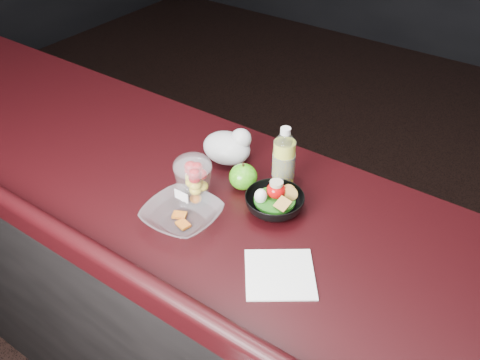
{
  "coord_description": "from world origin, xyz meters",
  "views": [
    {
      "loc": [
        0.63,
        -0.6,
        1.94
      ],
      "look_at": [
        -0.02,
        0.32,
        1.1
      ],
      "focal_mm": 40.0,
      "sensor_mm": 36.0,
      "label": 1
    }
  ],
  "objects_px": {
    "snack_bowl": "(274,202)",
    "takeout_bowl": "(182,216)",
    "lemonade_bottle": "(284,163)",
    "fruit_cup": "(193,179)",
    "green_apple": "(243,177)"
  },
  "relations": [
    {
      "from": "lemonade_bottle",
      "to": "takeout_bowl",
      "type": "height_order",
      "value": "lemonade_bottle"
    },
    {
      "from": "snack_bowl",
      "to": "takeout_bowl",
      "type": "relative_size",
      "value": 1.04
    },
    {
      "from": "fruit_cup",
      "to": "takeout_bowl",
      "type": "bearing_deg",
      "value": -70.4
    },
    {
      "from": "lemonade_bottle",
      "to": "takeout_bowl",
      "type": "xyz_separation_m",
      "value": [
        -0.13,
        -0.28,
        -0.06
      ]
    },
    {
      "from": "snack_bowl",
      "to": "takeout_bowl",
      "type": "height_order",
      "value": "snack_bowl"
    },
    {
      "from": "snack_bowl",
      "to": "takeout_bowl",
      "type": "bearing_deg",
      "value": -132.61
    },
    {
      "from": "green_apple",
      "to": "snack_bowl",
      "type": "relative_size",
      "value": 0.4
    },
    {
      "from": "fruit_cup",
      "to": "green_apple",
      "type": "height_order",
      "value": "fruit_cup"
    },
    {
      "from": "takeout_bowl",
      "to": "lemonade_bottle",
      "type": "bearing_deg",
      "value": 65.75
    },
    {
      "from": "lemonade_bottle",
      "to": "fruit_cup",
      "type": "distance_m",
      "value": 0.25
    },
    {
      "from": "fruit_cup",
      "to": "green_apple",
      "type": "bearing_deg",
      "value": 60.91
    },
    {
      "from": "fruit_cup",
      "to": "green_apple",
      "type": "distance_m",
      "value": 0.15
    },
    {
      "from": "fruit_cup",
      "to": "takeout_bowl",
      "type": "distance_m",
      "value": 0.11
    },
    {
      "from": "lemonade_bottle",
      "to": "green_apple",
      "type": "bearing_deg",
      "value": -141.6
    },
    {
      "from": "fruit_cup",
      "to": "green_apple",
      "type": "relative_size",
      "value": 1.78
    }
  ]
}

